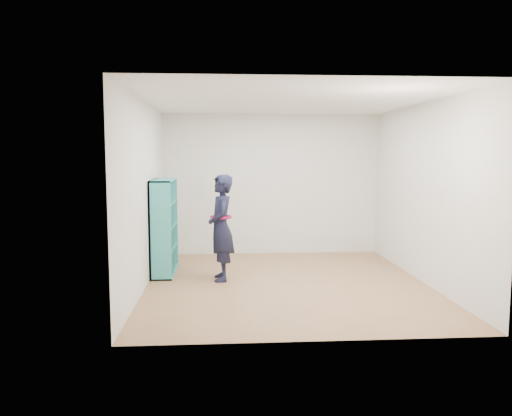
{
  "coord_description": "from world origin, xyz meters",
  "views": [
    {
      "loc": [
        -0.92,
        -7.0,
        1.85
      ],
      "look_at": [
        -0.42,
        0.3,
        1.07
      ],
      "focal_mm": 35.0,
      "sensor_mm": 36.0,
      "label": 1
    }
  ],
  "objects": [
    {
      "name": "ceiling",
      "position": [
        0.0,
        0.0,
        2.6
      ],
      "size": [
        4.5,
        4.5,
        0.0
      ],
      "primitive_type": "plane",
      "color": "white",
      "rests_on": "wall_back"
    },
    {
      "name": "bookshelf",
      "position": [
        -1.85,
        0.82,
        0.71
      ],
      "size": [
        0.32,
        1.11,
        1.47
      ],
      "color": "teal",
      "rests_on": "floor"
    },
    {
      "name": "wall_back",
      "position": [
        0.0,
        2.25,
        1.3
      ],
      "size": [
        4.0,
        0.02,
        2.6
      ],
      "primitive_type": "cube",
      "color": "silver",
      "rests_on": "floor"
    },
    {
      "name": "wall_front",
      "position": [
        0.0,
        -2.25,
        1.3
      ],
      "size": [
        4.0,
        0.02,
        2.6
      ],
      "primitive_type": "cube",
      "color": "silver",
      "rests_on": "floor"
    },
    {
      "name": "wall_left",
      "position": [
        -2.0,
        0.0,
        1.3
      ],
      "size": [
        0.02,
        4.5,
        2.6
      ],
      "primitive_type": "cube",
      "color": "silver",
      "rests_on": "floor"
    },
    {
      "name": "person",
      "position": [
        -0.94,
        0.28,
        0.79
      ],
      "size": [
        0.42,
        0.6,
        1.57
      ],
      "rotation": [
        0.0,
        0.0,
        -1.49
      ],
      "color": "black",
      "rests_on": "floor"
    },
    {
      "name": "floor",
      "position": [
        0.0,
        0.0,
        0.0
      ],
      "size": [
        4.5,
        4.5,
        0.0
      ],
      "primitive_type": "plane",
      "color": "olive",
      "rests_on": "ground"
    },
    {
      "name": "smartphone",
      "position": [
        -1.08,
        0.36,
        0.89
      ],
      "size": [
        0.02,
        0.1,
        0.14
      ],
      "rotation": [
        0.32,
        0.0,
        0.07
      ],
      "color": "silver",
      "rests_on": "person"
    },
    {
      "name": "wall_right",
      "position": [
        2.0,
        0.0,
        1.3
      ],
      "size": [
        0.02,
        4.5,
        2.6
      ],
      "primitive_type": "cube",
      "color": "silver",
      "rests_on": "floor"
    }
  ]
}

